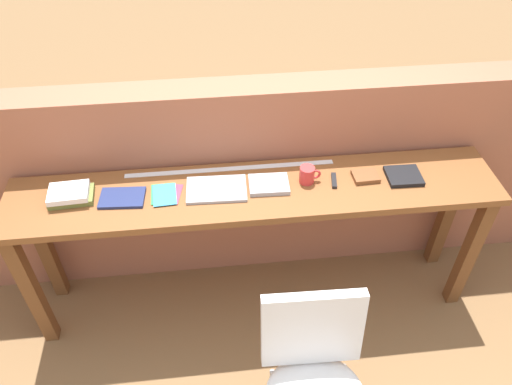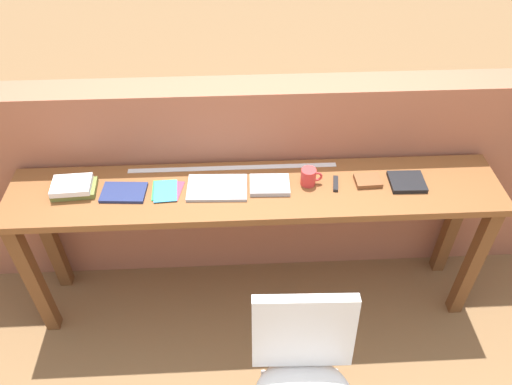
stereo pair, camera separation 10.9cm
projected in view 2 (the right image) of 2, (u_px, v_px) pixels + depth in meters
ground_plane at (258, 337)px, 2.88m from camera, size 40.00×40.00×0.00m
brick_wall_back at (253, 181)px, 2.92m from camera, size 6.00×0.20×1.28m
sideboard at (256, 209)px, 2.60m from camera, size 2.50×0.44×0.88m
chair_white_moulded at (304, 377)px, 2.14m from camera, size 0.45×0.47×0.89m
book_stack_leftmost at (73, 187)px, 2.47m from camera, size 0.22×0.16×0.06m
magazine_cycling at (124, 192)px, 2.47m from camera, size 0.23×0.16×0.02m
pamphlet_pile_colourful at (167, 190)px, 2.49m from camera, size 0.16×0.18×0.01m
book_open_centre at (217, 188)px, 2.50m from camera, size 0.31×0.20×0.02m
book_grey_hardcover at (270, 185)px, 2.51m from camera, size 0.20×0.16×0.02m
mug at (309, 177)px, 2.51m from camera, size 0.11×0.08×0.09m
multitool_folded at (336, 184)px, 2.52m from camera, size 0.04×0.11×0.02m
leather_journal_brown at (368, 181)px, 2.53m from camera, size 0.13×0.10×0.02m
book_repair_rightmost at (407, 182)px, 2.53m from camera, size 0.18×0.16×0.02m
ruler_metal_back_edge at (233, 168)px, 2.63m from camera, size 1.10×0.03×0.00m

